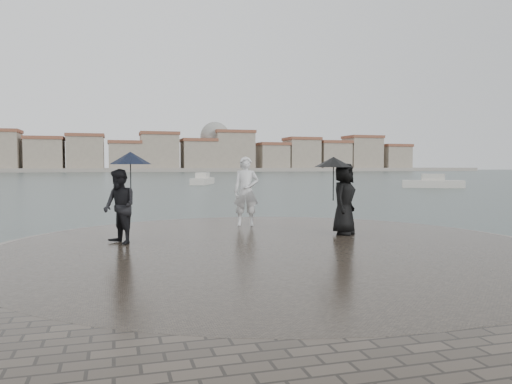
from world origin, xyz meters
name	(u,v)px	position (x,y,z in m)	size (l,w,h in m)	color
ground	(342,303)	(0.00, 0.00, 0.00)	(400.00, 400.00, 0.00)	#2B3835
kerb_ring	(272,254)	(0.00, 3.50, 0.16)	(12.50, 12.50, 0.32)	gray
quay_tip	(272,253)	(0.00, 3.50, 0.18)	(11.90, 11.90, 0.36)	#2D261E
statue	(246,191)	(0.33, 7.01, 1.35)	(0.72, 0.48, 1.99)	silver
visitor_left	(122,195)	(-3.15, 4.56, 1.44)	(1.20, 1.08, 2.04)	black
visitor_right	(342,191)	(2.17, 4.58, 1.46)	(1.25, 1.11, 1.95)	black
far_skyline	(105,154)	(-6.29, 160.71, 5.61)	(260.00, 20.00, 37.00)	gray
boats	(220,184)	(5.86, 37.32, 0.38)	(44.94, 21.95, 1.50)	beige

